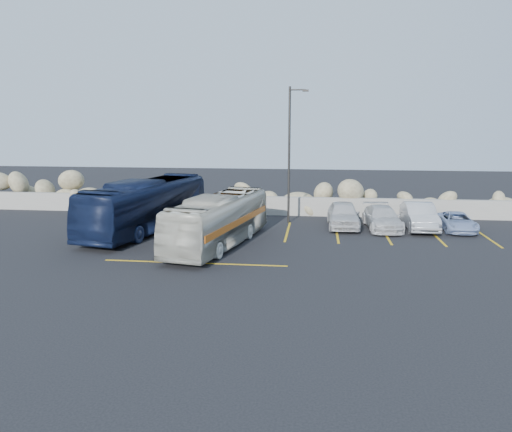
# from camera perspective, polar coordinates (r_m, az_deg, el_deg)

# --- Properties ---
(ground) EXTENTS (90.00, 90.00, 0.00)m
(ground) POSITION_cam_1_polar(r_m,az_deg,el_deg) (21.28, -4.52, -5.62)
(ground) COLOR black
(ground) RESTS_ON ground
(seawall) EXTENTS (60.00, 0.40, 1.20)m
(seawall) POSITION_cam_1_polar(r_m,az_deg,el_deg) (32.72, -0.40, 1.22)
(seawall) COLOR gray
(seawall) RESTS_ON ground
(riprap_pile) EXTENTS (54.00, 2.80, 2.60)m
(riprap_pile) POSITION_cam_1_polar(r_m,az_deg,el_deg) (33.79, -0.15, 2.72)
(riprap_pile) COLOR #8A7B5A
(riprap_pile) RESTS_ON ground
(parking_lines) EXTENTS (18.16, 9.36, 0.01)m
(parking_lines) POSITION_cam_1_polar(r_m,az_deg,el_deg) (26.28, 7.90, -2.54)
(parking_lines) COLOR gold
(parking_lines) RESTS_ON ground
(lamppost) EXTENTS (1.14, 0.18, 8.00)m
(lamppost) POSITION_cam_1_polar(r_m,az_deg,el_deg) (29.61, 3.92, 7.41)
(lamppost) COLOR #292724
(lamppost) RESTS_ON ground
(vintage_bus) EXTENTS (3.86, 9.24, 2.51)m
(vintage_bus) POSITION_cam_1_polar(r_m,az_deg,el_deg) (24.42, -4.25, -0.48)
(vintage_bus) COLOR beige
(vintage_bus) RESTS_ON ground
(tour_coach) EXTENTS (4.42, 10.62, 2.88)m
(tour_coach) POSITION_cam_1_polar(r_m,az_deg,el_deg) (28.28, -12.42, 1.21)
(tour_coach) COLOR #101936
(tour_coach) RESTS_ON ground
(car_a) EXTENTS (1.81, 4.37, 1.48)m
(car_a) POSITION_cam_1_polar(r_m,az_deg,el_deg) (29.14, 9.94, 0.18)
(car_a) COLOR beige
(car_a) RESTS_ON ground
(car_b) EXTENTS (1.58, 4.47, 1.47)m
(car_b) POSITION_cam_1_polar(r_m,az_deg,el_deg) (29.64, 18.15, -0.03)
(car_b) COLOR #B3B4B8
(car_b) RESTS_ON ground
(car_c) EXTENTS (2.10, 4.51, 1.27)m
(car_c) POSITION_cam_1_polar(r_m,az_deg,el_deg) (29.10, 14.23, -0.21)
(car_c) COLOR beige
(car_c) RESTS_ON ground
(car_d) EXTENTS (1.72, 3.67, 1.02)m
(car_d) POSITION_cam_1_polar(r_m,az_deg,el_deg) (29.96, 21.99, -0.61)
(car_d) COLOR #8DA1C7
(car_d) RESTS_ON ground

